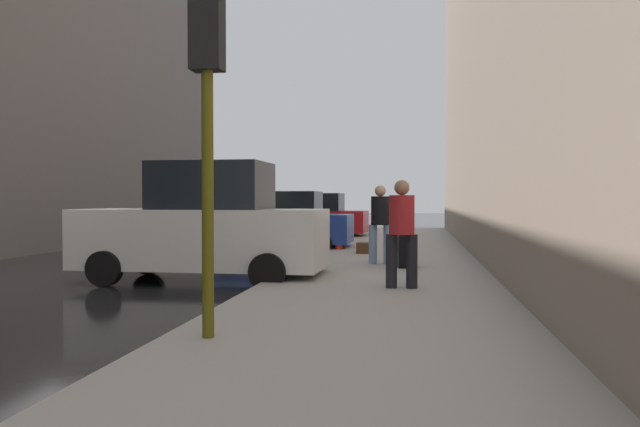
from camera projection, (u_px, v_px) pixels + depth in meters
name	position (u px, v px, depth m)	size (l,w,h in m)	color
ground_plane	(70.00, 280.00, 12.00)	(120.00, 120.00, 0.00)	black
sidewalk	(382.00, 282.00, 11.09)	(4.00, 40.00, 0.15)	gray
parked_white_van	(205.00, 227.00, 11.75)	(4.61, 2.09, 2.25)	silver
parked_blue_sedan	(282.00, 223.00, 18.64)	(4.22, 2.10, 1.79)	navy
parked_red_hatchback	(314.00, 217.00, 24.43)	(4.27, 2.19, 1.79)	#B2191E
fire_hydrant	(339.00, 237.00, 17.56)	(0.42, 0.22, 0.70)	red
traffic_light	(207.00, 80.00, 6.28)	(0.32, 0.32, 3.60)	#514C0F
pedestrian_in_jeans	(380.00, 220.00, 13.56)	(0.51, 0.43, 1.71)	#728CB2
pedestrian_in_red_jacket	(402.00, 228.00, 9.84)	(0.51, 0.42, 1.71)	black
rolling_suitcase	(406.00, 251.00, 12.90)	(0.44, 0.61, 1.04)	black
duffel_bag	(363.00, 248.00, 16.23)	(0.32, 0.44, 0.28)	#472D19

